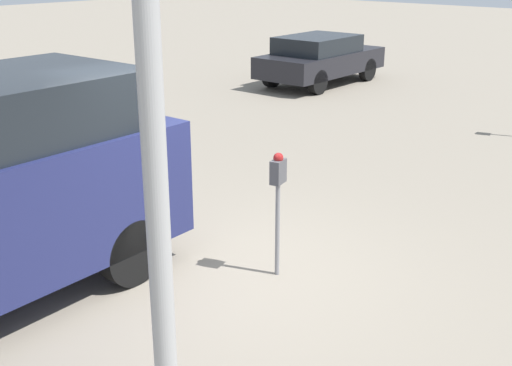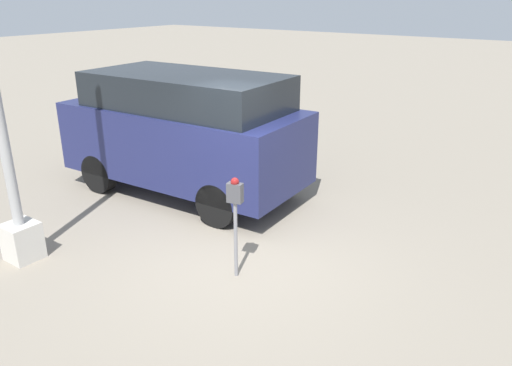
% 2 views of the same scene
% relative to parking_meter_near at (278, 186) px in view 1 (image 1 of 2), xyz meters
% --- Properties ---
extents(ground_plane, '(80.00, 80.00, 0.00)m').
position_rel_parking_meter_near_xyz_m(ground_plane, '(0.38, -0.52, -1.05)').
color(ground_plane, gray).
extents(parking_meter_near, '(0.22, 0.15, 1.42)m').
position_rel_parking_meter_near_xyz_m(parking_meter_near, '(0.00, 0.00, 0.00)').
color(parking_meter_near, gray).
rests_on(parking_meter_near, ground).
extents(lamp_post, '(0.44, 0.44, 5.72)m').
position_rel_parking_meter_near_xyz_m(lamp_post, '(2.80, 1.40, 0.66)').
color(lamp_post, beige).
rests_on(lamp_post, ground).
extents(car_distant, '(4.05, 1.82, 1.33)m').
position_rel_parking_meter_near_xyz_m(car_distant, '(-9.43, -6.31, -0.33)').
color(car_distant, black).
rests_on(car_distant, ground).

